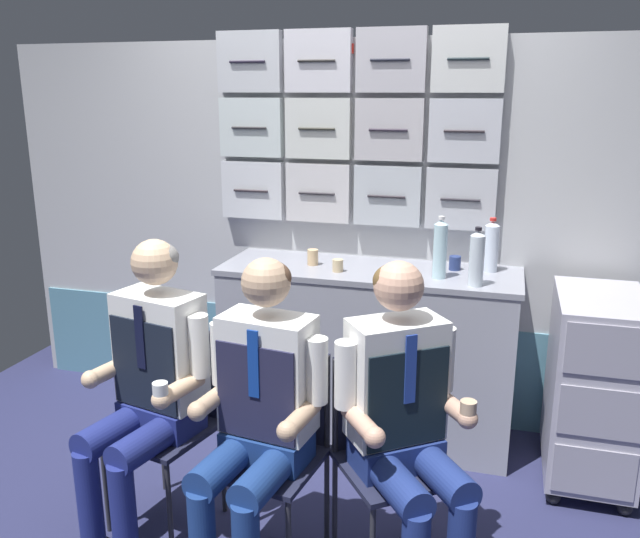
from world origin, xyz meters
The scene contains 15 objects.
galley_bulkhead centered at (0.01, 1.37, 1.12)m, with size 4.20×0.14×2.19m.
galley_counter centered at (0.19, 1.09, 0.48)m, with size 1.59×0.53×0.96m.
service_trolley centered at (1.34, 0.94, 0.51)m, with size 0.40×0.65×0.95m.
folding_chair_left centered at (-0.47, 0.14, 0.54)m, with size 0.48×0.48×0.86m.
crew_member_left centered at (-0.51, -0.01, 0.72)m, with size 0.52×0.67×1.30m.
folding_chair_center centered at (0.05, 0.03, 0.54)m, with size 0.45×0.45×0.86m.
crew_member_center centered at (0.02, -0.13, 0.71)m, with size 0.50×0.64×1.28m.
folding_chair_right centered at (0.47, 0.11, 0.54)m, with size 0.56×0.56×0.86m.
crew_member_right centered at (0.57, -0.02, 0.71)m, with size 0.62×0.67×1.28m.
water_bottle_tall centered at (0.57, 1.01, 1.11)m, with size 0.07×0.07×0.32m.
water_bottle_blue_cap centered at (0.81, 1.21, 1.09)m, with size 0.07×0.07×0.28m.
water_bottle_clear centered at (0.75, 0.92, 1.10)m, with size 0.07×0.07×0.29m.
paper_cup_tan centered at (0.63, 1.19, 1.00)m, with size 0.06×0.06×0.07m.
espresso_cup_small centered at (-0.12, 1.08, 1.00)m, with size 0.06×0.06×0.09m.
paper_cup_blue centered at (0.05, 0.99, 0.99)m, with size 0.06×0.06×0.07m.
Camera 1 is at (0.88, -2.24, 1.88)m, focal length 37.04 mm.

